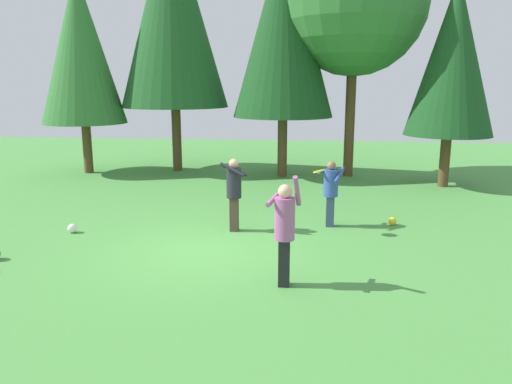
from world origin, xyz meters
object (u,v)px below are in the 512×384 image
at_px(person_catcher, 331,188).
at_px(tree_far_left, 80,48).
at_px(tree_right, 355,2).
at_px(tree_left, 172,9).
at_px(tree_center, 284,25).
at_px(ball_yellow, 392,221).
at_px(person_bystander, 234,188).
at_px(frisbee, 319,171).
at_px(person_thrower, 285,226).
at_px(tree_far_right, 453,58).
at_px(ball_white, 72,228).

relative_size(person_catcher, tree_far_left, 0.21).
relative_size(tree_right, tree_left, 0.90).
height_order(person_catcher, tree_center, tree_center).
relative_size(person_catcher, ball_yellow, 8.15).
bearing_deg(person_catcher, person_bystander, -50.83).
height_order(frisbee, tree_center, tree_center).
distance_m(person_thrower, person_bystander, 3.32).
bearing_deg(person_bystander, tree_far_right, 45.21).
bearing_deg(person_thrower, person_catcher, -2.39).
bearing_deg(person_catcher, tree_right, -164.04).
distance_m(person_thrower, person_catcher, 3.78).
height_order(person_bystander, ball_white, person_bystander).
height_order(tree_left, tree_far_left, tree_left).
height_order(person_catcher, tree_far_left, tree_far_left).
bearing_deg(person_bystander, tree_left, 115.77).
xyz_separation_m(person_bystander, ball_yellow, (3.72, 0.85, -0.90)).
xyz_separation_m(person_catcher, ball_white, (-5.87, -1.16, -0.82)).
bearing_deg(person_bystander, person_thrower, -64.72).
xyz_separation_m(tree_right, tree_far_left, (-9.79, -0.40, -1.48)).
bearing_deg(ball_white, person_bystander, 8.62).
bearing_deg(tree_far_left, tree_center, 0.38).
bearing_deg(tree_right, person_thrower, -99.99).
height_order(person_bystander, tree_left, tree_left).
distance_m(person_catcher, tree_far_right, 7.19).
bearing_deg(tree_far_left, tree_far_right, -5.53).
height_order(person_catcher, ball_white, person_catcher).
distance_m(ball_yellow, tree_far_right, 6.76).
bearing_deg(tree_center, person_thrower, -86.72).
height_order(ball_yellow, tree_center, tree_center).
height_order(person_bystander, tree_center, tree_center).
bearing_deg(person_catcher, ball_yellow, 122.91).
distance_m(tree_left, tree_far_left, 3.64).
bearing_deg(tree_right, tree_far_left, -177.64).
xyz_separation_m(ball_yellow, tree_far_left, (-10.37, 6.10, 4.48)).
relative_size(tree_left, tree_center, 1.13).
relative_size(tree_far_right, tree_center, 0.78).
height_order(frisbee, ball_white, frisbee).
distance_m(person_thrower, tree_center, 10.93).
relative_size(person_thrower, frisbee, 5.55).
bearing_deg(person_thrower, person_bystander, 34.66).
xyz_separation_m(ball_white, tree_left, (0.25, 8.35, 5.88)).
relative_size(person_catcher, frisbee, 4.52).
bearing_deg(tree_far_left, tree_right, 2.36).
bearing_deg(tree_right, tree_far_right, -28.74).
bearing_deg(person_thrower, tree_right, 1.56).
height_order(person_catcher, frisbee, person_catcher).
distance_m(person_catcher, ball_white, 6.04).
relative_size(person_bystander, tree_right, 0.20).
height_order(person_catcher, tree_far_right, tree_far_right).
relative_size(person_bystander, ball_yellow, 8.73).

